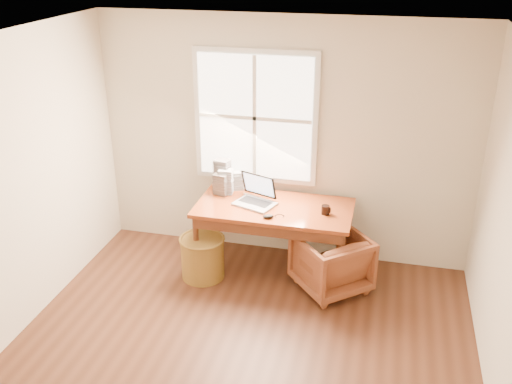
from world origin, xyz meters
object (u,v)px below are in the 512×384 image
(armchair, at_px, (331,262))
(coffee_mug, at_px, (325,210))
(cd_stack_a, at_px, (226,181))
(desk, at_px, (274,208))
(laptop, at_px, (255,191))
(wicker_stool, at_px, (203,258))

(armchair, relative_size, coffee_mug, 7.23)
(armchair, xyz_separation_m, cd_stack_a, (-1.21, 0.42, 0.59))
(armchair, relative_size, cd_stack_a, 2.41)
(desk, height_order, coffee_mug, coffee_mug)
(armchair, height_order, coffee_mug, coffee_mug)
(laptop, distance_m, cd_stack_a, 0.43)
(coffee_mug, xyz_separation_m, cd_stack_a, (-1.10, 0.26, 0.09))
(armchair, xyz_separation_m, coffee_mug, (-0.10, 0.16, 0.49))
(desk, distance_m, armchair, 0.79)
(coffee_mug, bearing_deg, desk, 172.53)
(desk, xyz_separation_m, laptop, (-0.20, -0.02, 0.17))
(desk, distance_m, wicker_stool, 0.91)
(wicker_stool, bearing_deg, cd_stack_a, 77.30)
(desk, xyz_separation_m, coffee_mug, (0.53, -0.06, 0.07))
(laptop, height_order, cd_stack_a, laptop)
(laptop, height_order, coffee_mug, laptop)
(wicker_stool, relative_size, laptop, 1.03)
(cd_stack_a, bearing_deg, armchair, -19.08)
(desk, relative_size, coffee_mug, 17.49)
(wicker_stool, distance_m, coffee_mug, 1.37)
(desk, relative_size, cd_stack_a, 5.84)
(armchair, height_order, wicker_stool, armchair)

